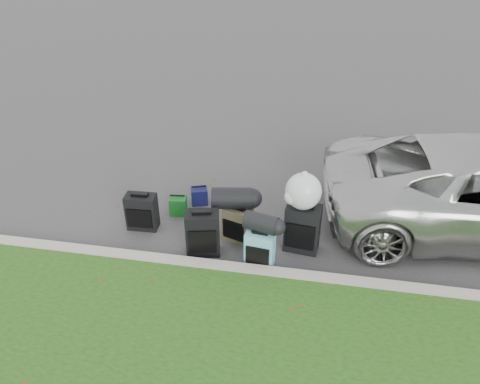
% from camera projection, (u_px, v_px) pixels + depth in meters
% --- Properties ---
extents(ground, '(120.00, 120.00, 0.00)m').
position_uv_depth(ground, '(244.00, 230.00, 7.09)').
color(ground, '#383535').
rests_on(ground, ground).
extents(curb, '(120.00, 0.18, 0.15)m').
position_uv_depth(curb, '(232.00, 270.00, 6.22)').
color(curb, '#9E937F').
rests_on(curb, ground).
extents(suitcase_small_black, '(0.46, 0.27, 0.57)m').
position_uv_depth(suitcase_small_black, '(142.00, 212.00, 7.01)').
color(suitcase_small_black, black).
rests_on(suitcase_small_black, ground).
extents(suitcase_large_black_left, '(0.51, 0.37, 0.67)m').
position_uv_depth(suitcase_large_black_left, '(203.00, 233.00, 6.48)').
color(suitcase_large_black_left, black).
rests_on(suitcase_large_black_left, ground).
extents(suitcase_olive, '(0.45, 0.36, 0.55)m').
position_uv_depth(suitcase_olive, '(238.00, 224.00, 6.77)').
color(suitcase_olive, '#48412C').
rests_on(suitcase_olive, ground).
extents(suitcase_teal, '(0.41, 0.27, 0.55)m').
position_uv_depth(suitcase_teal, '(260.00, 249.00, 6.28)').
color(suitcase_teal, teal).
rests_on(suitcase_teal, ground).
extents(suitcase_large_black_right, '(0.51, 0.34, 0.72)m').
position_uv_depth(suitcase_large_black_right, '(302.00, 228.00, 6.54)').
color(suitcase_large_black_right, black).
rests_on(suitcase_large_black_right, ground).
extents(tote_green, '(0.28, 0.24, 0.29)m').
position_uv_depth(tote_green, '(178.00, 205.00, 7.40)').
color(tote_green, '#16631E').
rests_on(tote_green, ground).
extents(tote_navy, '(0.31, 0.28, 0.28)m').
position_uv_depth(tote_navy, '(199.00, 196.00, 7.65)').
color(tote_navy, '#16184E').
rests_on(tote_navy, ground).
extents(duffel_left, '(0.61, 0.39, 0.31)m').
position_uv_depth(duffel_left, '(232.00, 198.00, 6.56)').
color(duffel_left, black).
rests_on(duffel_left, suitcase_olive).
extents(duffel_right, '(0.49, 0.35, 0.25)m').
position_uv_depth(duffel_right, '(261.00, 223.00, 6.11)').
color(duffel_right, black).
rests_on(duffel_right, suitcase_teal).
extents(trash_bag, '(0.49, 0.49, 0.49)m').
position_uv_depth(trash_bag, '(303.00, 191.00, 6.22)').
color(trash_bag, silver).
rests_on(trash_bag, suitcase_large_black_right).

